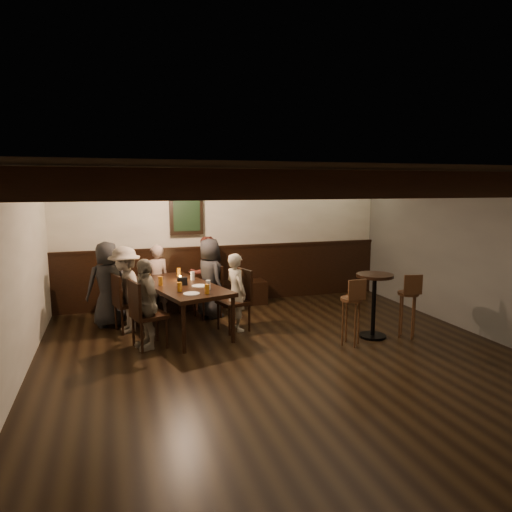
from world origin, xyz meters
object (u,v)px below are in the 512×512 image
object	(u,v)px
person_bench_centre	(157,280)
person_right_far	(236,292)
person_right_near	(210,278)
chair_left_near	(128,314)
person_left_far	(145,304)
high_top_table	(374,296)
person_bench_right	(206,273)
dining_table	(181,288)
person_left_near	(126,289)
bar_stool_right	(407,314)
chair_left_far	(148,327)
chair_right_near	(209,301)
person_bench_left	(108,284)
bar_stool_left	(351,320)
chair_right_far	(235,312)

from	to	relation	value
person_bench_centre	person_right_far	world-z (taller)	person_bench_centre
person_right_near	person_right_far	xyz separation A→B (m)	(0.24, -0.87, -0.07)
chair_left_near	person_left_far	bearing A→B (deg)	-1.93
person_right_far	high_top_table	xyz separation A→B (m)	(1.90, -0.99, 0.02)
person_bench_right	person_right_far	xyz separation A→B (m)	(0.22, -1.34, -0.07)
dining_table	person_bench_right	world-z (taller)	person_bench_right
person_left_near	high_top_table	world-z (taller)	person_left_near
person_right_near	bar_stool_right	distance (m)	3.34
chair_left_far	person_right_near	xyz separation A→B (m)	(1.17, 1.26, 0.40)
chair_right_near	person_bench_left	bearing A→B (deg)	74.47
bar_stool_right	chair_left_near	bearing A→B (deg)	170.51
chair_left_near	person_bench_right	xyz separation A→B (m)	(1.44, 0.87, 0.41)
chair_left_near	person_left_near	bearing A→B (deg)	-90.00
person_right_far	bar_stool_right	bearing A→B (deg)	-131.07
chair_left_far	bar_stool_left	size ratio (longest dim) A/B	0.98
chair_left_near	person_right_far	bearing A→B (deg)	58.52
chair_left_far	person_right_near	distance (m)	1.77
chair_right_far	person_left_near	bearing A→B (deg)	58.54
dining_table	person_bench_right	distance (m)	1.27
person_bench_right	person_left_far	distance (m)	2.13
dining_table	chair_right_far	world-z (taller)	chair_right_far
chair_left_near	person_right_near	size ratio (longest dim) A/B	0.67
person_right_far	person_right_near	bearing A→B (deg)	0.00
chair_left_near	bar_stool_left	distance (m)	3.48
chair_left_far	bar_stool_right	world-z (taller)	bar_stool_right
person_right_near	bar_stool_left	size ratio (longest dim) A/B	1.40
person_bench_left	person_left_far	size ratio (longest dim) A/B	1.09
chair_right_far	bar_stool_left	xyz separation A→B (m)	(1.43, -1.18, 0.07)
person_bench_right	person_bench_left	bearing A→B (deg)	-0.00
person_right_far	person_bench_left	bearing A→B (deg)	50.71
person_right_far	bar_stool_left	xyz separation A→B (m)	(1.40, -1.19, -0.25)
person_left_far	person_right_far	size ratio (longest dim) A/B	1.04
chair_right_near	chair_right_far	distance (m)	0.90
person_left_near	chair_left_near	bearing A→B (deg)	90.00
bar_stool_left	person_left_far	bearing A→B (deg)	164.29
chair_right_far	chair_left_far	bearing A→B (deg)	90.00
person_bench_right	person_left_near	world-z (taller)	person_bench_right
chair_left_near	person_right_near	xyz separation A→B (m)	(1.42, 0.40, 0.41)
high_top_table	person_left_far	bearing A→B (deg)	170.15
chair_right_near	person_bench_centre	size ratio (longest dim) A/B	0.72
person_right_far	person_bench_centre	bearing A→B (deg)	26.57
person_left_near	bar_stool_right	size ratio (longest dim) A/B	1.37
dining_table	person_right_near	size ratio (longest dim) A/B	1.57
chair_left_near	chair_right_far	distance (m)	1.70
person_bench_centre	chair_left_near	bearing A→B (deg)	39.82
person_bench_centre	person_bench_right	xyz separation A→B (m)	(0.91, 0.10, 0.05)
person_left_near	high_top_table	distance (m)	3.87
person_left_far	bar_stool_right	distance (m)	3.93
dining_table	chair_right_near	bearing A→B (deg)	32.03
bar_stool_left	bar_stool_right	distance (m)	1.00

